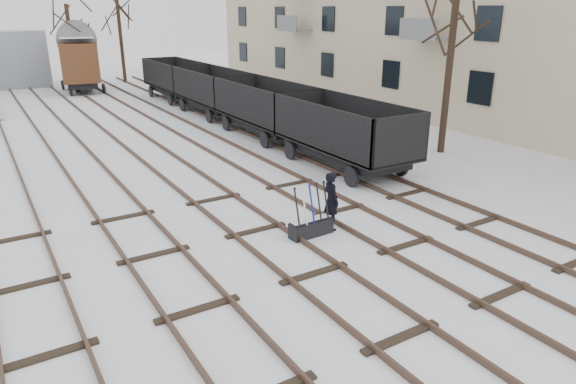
% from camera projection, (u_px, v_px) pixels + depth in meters
% --- Properties ---
extents(ground, '(120.00, 120.00, 0.00)m').
position_uv_depth(ground, '(314.00, 275.00, 12.42)').
color(ground, white).
rests_on(ground, ground).
extents(tracks, '(13.90, 52.00, 0.16)m').
position_uv_depth(tracks, '(145.00, 148.00, 23.36)').
color(tracks, black).
rests_on(tracks, ground).
extents(ground_frame, '(1.32, 0.48, 1.49)m').
position_uv_depth(ground_frame, '(311.00, 226.00, 14.47)').
color(ground_frame, black).
rests_on(ground_frame, ground).
extents(worker, '(0.47, 0.67, 1.73)m').
position_uv_depth(worker, '(331.00, 201.00, 14.72)').
color(worker, black).
rests_on(worker, ground).
extents(freight_wagon_a, '(2.61, 6.52, 2.66)m').
position_uv_depth(freight_wagon_a, '(343.00, 143.00, 20.46)').
color(freight_wagon_a, black).
rests_on(freight_wagon_a, ground).
extents(freight_wagon_b, '(2.61, 6.52, 2.66)m').
position_uv_depth(freight_wagon_b, '(265.00, 116.00, 25.60)').
color(freight_wagon_b, black).
rests_on(freight_wagon_b, ground).
extents(freight_wagon_c, '(2.61, 6.52, 2.66)m').
position_uv_depth(freight_wagon_c, '(213.00, 98.00, 30.73)').
color(freight_wagon_c, black).
rests_on(freight_wagon_c, ground).
extents(freight_wagon_d, '(2.61, 6.52, 2.66)m').
position_uv_depth(freight_wagon_d, '(176.00, 85.00, 35.86)').
color(freight_wagon_d, black).
rests_on(freight_wagon_d, ground).
extents(box_van_wagon, '(3.67, 5.76, 4.10)m').
position_uv_depth(box_van_wagon, '(79.00, 60.00, 38.85)').
color(box_van_wagon, black).
rests_on(box_van_wagon, ground).
extents(tree_near, '(0.30, 0.30, 6.48)m').
position_uv_depth(tree_near, '(448.00, 79.00, 21.93)').
color(tree_near, black).
rests_on(tree_near, ground).
extents(tree_far_left, '(0.30, 0.30, 6.38)m').
position_uv_depth(tree_far_left, '(72.00, 49.00, 38.21)').
color(tree_far_left, black).
rests_on(tree_far_left, ground).
extents(tree_far_right, '(0.30, 0.30, 7.23)m').
position_uv_depth(tree_far_right, '(121.00, 39.00, 43.38)').
color(tree_far_right, black).
rests_on(tree_far_right, ground).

